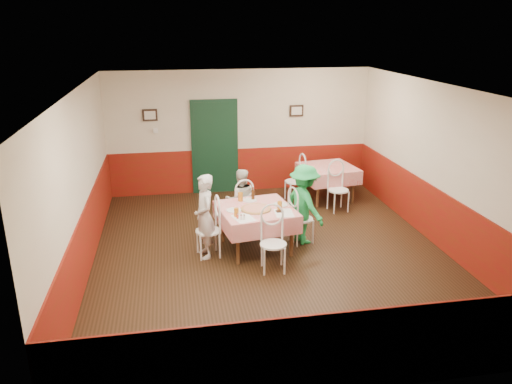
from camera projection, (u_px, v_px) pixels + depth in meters
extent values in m
plane|color=black|center=(270.00, 253.00, 8.60)|extent=(7.00, 7.00, 0.00)
plane|color=white|center=(272.00, 89.00, 7.70)|extent=(7.00, 7.00, 0.00)
cube|color=beige|center=(240.00, 132.00, 11.41)|extent=(6.00, 0.10, 2.80)
cube|color=beige|center=(343.00, 277.00, 4.88)|extent=(6.00, 0.10, 2.80)
cube|color=beige|center=(80.00, 185.00, 7.65)|extent=(0.10, 7.00, 2.80)
cube|color=beige|center=(441.00, 167.00, 8.64)|extent=(0.10, 7.00, 2.80)
cube|color=maroon|center=(241.00, 170.00, 11.69)|extent=(6.00, 0.03, 1.00)
cube|color=maroon|center=(338.00, 354.00, 5.19)|extent=(6.00, 0.03, 1.00)
cube|color=maroon|center=(87.00, 239.00, 7.95)|extent=(0.03, 7.00, 1.00)
cube|color=maroon|center=(434.00, 215.00, 8.93)|extent=(0.03, 7.00, 1.00)
cube|color=black|center=(215.00, 148.00, 11.38)|extent=(0.96, 0.06, 2.10)
cube|color=black|center=(150.00, 115.00, 10.89)|extent=(0.32, 0.03, 0.26)
cube|color=black|center=(297.00, 111.00, 11.43)|extent=(0.32, 0.03, 0.26)
cube|color=white|center=(156.00, 131.00, 11.02)|extent=(0.10, 0.03, 0.10)
cube|color=red|center=(256.00, 229.00, 8.65)|extent=(1.39, 1.39, 0.77)
cube|color=red|center=(327.00, 183.00, 11.12)|extent=(1.26, 1.26, 0.77)
cylinder|color=#B74723|center=(256.00, 209.00, 8.45)|extent=(0.57, 0.57, 0.03)
cylinder|color=white|center=(234.00, 210.00, 8.40)|extent=(0.29, 0.29, 0.01)
cylinder|color=white|center=(280.00, 205.00, 8.66)|extent=(0.29, 0.29, 0.01)
cylinder|color=white|center=(250.00, 200.00, 8.88)|extent=(0.29, 0.29, 0.01)
cylinder|color=#BF7219|center=(236.00, 212.00, 8.13)|extent=(0.09, 0.09, 0.14)
cylinder|color=#BF7219|center=(280.00, 206.00, 8.43)|extent=(0.09, 0.09, 0.15)
cylinder|color=#BF7219|center=(240.00, 197.00, 8.84)|extent=(0.10, 0.10, 0.16)
cylinder|color=#381C0A|center=(253.00, 194.00, 8.88)|extent=(0.07, 0.07, 0.21)
cylinder|color=silver|center=(241.00, 217.00, 8.00)|extent=(0.04, 0.04, 0.09)
cylinder|color=silver|center=(244.00, 217.00, 8.00)|extent=(0.04, 0.04, 0.09)
cylinder|color=#B23319|center=(237.00, 216.00, 8.05)|extent=(0.04, 0.04, 0.09)
cube|color=white|center=(243.00, 218.00, 8.08)|extent=(0.40, 0.47, 0.00)
cube|color=white|center=(284.00, 213.00, 8.30)|extent=(0.32, 0.42, 0.00)
cube|color=black|center=(279.00, 211.00, 8.35)|extent=(0.12, 0.11, 0.02)
imported|color=gray|center=(205.00, 216.00, 8.26)|extent=(0.43, 0.57, 1.44)
imported|color=gray|center=(241.00, 200.00, 9.38)|extent=(0.59, 0.46, 1.20)
imported|color=gray|center=(304.00, 204.00, 8.81)|extent=(0.86, 1.07, 1.44)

